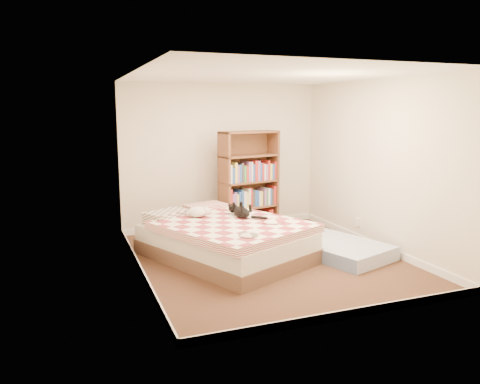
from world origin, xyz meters
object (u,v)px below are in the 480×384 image
object	(u,v)px
floor_mattress	(318,243)
black_cat	(241,211)
white_dog	(198,212)
bed	(224,238)
bookshelf	(248,196)

from	to	relation	value
floor_mattress	black_cat	size ratio (longest dim) A/B	2.91
floor_mattress	white_dog	bearing A→B (deg)	146.57
bed	bookshelf	distance (m)	1.53
black_cat	white_dog	xyz separation A→B (m)	(-0.58, 0.19, 0.00)
black_cat	bed	bearing A→B (deg)	-165.11
bed	black_cat	distance (m)	0.47
floor_mattress	bookshelf	bearing A→B (deg)	94.66
bookshelf	black_cat	world-z (taller)	bookshelf
bed	bookshelf	xyz separation A→B (m)	(0.86, 1.23, 0.34)
bed	white_dog	bearing A→B (deg)	106.05
bed	white_dog	size ratio (longest dim) A/B	7.31
black_cat	floor_mattress	bearing A→B (deg)	-23.73
floor_mattress	white_dog	distance (m)	1.84
bookshelf	black_cat	bearing A→B (deg)	-129.66
bookshelf	white_dog	bearing A→B (deg)	-154.27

